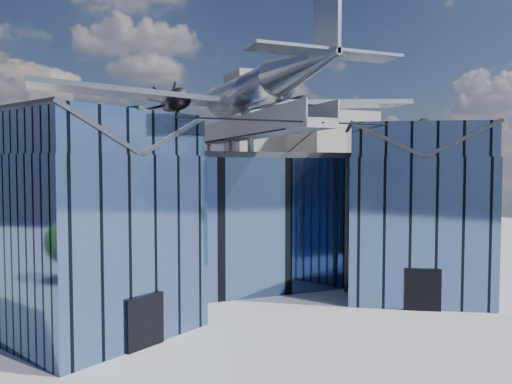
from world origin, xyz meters
name	(u,v)px	position (x,y,z in m)	size (l,w,h in m)	color
ground_plane	(268,306)	(0.00, 0.00, 0.00)	(120.00, 120.00, 0.00)	#96959A
museum	(237,212)	(0.00, 5.82, 5.54)	(32.88, 24.50, 17.60)	#486193
bg_towers	(151,159)	(1.45, 50.49, 10.01)	(77.00, 24.50, 26.00)	gray
tree_side_e	(407,215)	(20.32, 11.81, 3.98)	(4.47, 4.47, 5.87)	black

